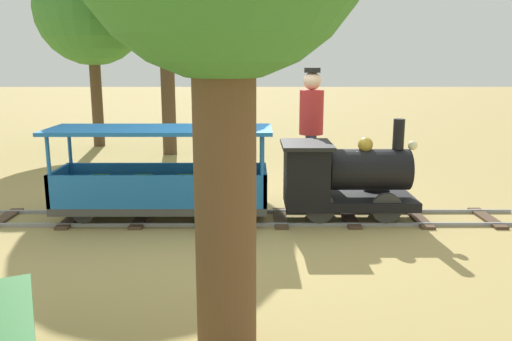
{
  "coord_description": "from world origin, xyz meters",
  "views": [
    {
      "loc": [
        5.44,
        0.21,
        1.7
      ],
      "look_at": [
        0.0,
        0.24,
        0.55
      ],
      "focal_mm": 36.41,
      "sensor_mm": 36.0,
      "label": 1
    }
  ],
  "objects_px": {
    "locomotive": "(342,176)",
    "conductor_person": "(311,122)",
    "passenger_car": "(162,182)",
    "oak_tree_distant": "(91,9)"
  },
  "relations": [
    {
      "from": "locomotive",
      "to": "oak_tree_distant",
      "type": "relative_size",
      "value": 0.38
    },
    {
      "from": "conductor_person",
      "to": "oak_tree_distant",
      "type": "distance_m",
      "value": 5.86
    },
    {
      "from": "locomotive",
      "to": "oak_tree_distant",
      "type": "xyz_separation_m",
      "value": [
        -5.06,
        -4.1,
        2.2
      ]
    },
    {
      "from": "locomotive",
      "to": "conductor_person",
      "type": "bearing_deg",
      "value": -167.37
    },
    {
      "from": "oak_tree_distant",
      "to": "passenger_car",
      "type": "bearing_deg",
      "value": 23.13
    },
    {
      "from": "passenger_car",
      "to": "conductor_person",
      "type": "bearing_deg",
      "value": 120.81
    },
    {
      "from": "conductor_person",
      "to": "oak_tree_distant",
      "type": "relative_size",
      "value": 0.43
    },
    {
      "from": "locomotive",
      "to": "conductor_person",
      "type": "xyz_separation_m",
      "value": [
        -1.02,
        -0.23,
        0.47
      ]
    },
    {
      "from": "passenger_car",
      "to": "oak_tree_distant",
      "type": "xyz_separation_m",
      "value": [
        -5.06,
        -2.16,
        2.26
      ]
    },
    {
      "from": "passenger_car",
      "to": "conductor_person",
      "type": "relative_size",
      "value": 1.45
    }
  ]
}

